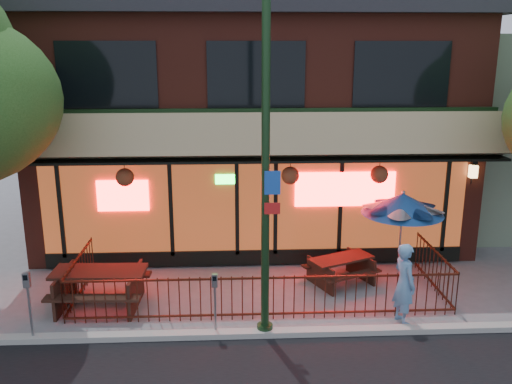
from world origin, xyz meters
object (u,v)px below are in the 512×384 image
picnic_table_left (100,283)px  picnic_table_right (341,266)px  patio_umbrella (403,204)px  parking_meter_near (215,294)px  street_light (266,184)px  parking_meter_far (28,295)px  pedestrian (404,284)px

picnic_table_left → picnic_table_right: size_ratio=1.09×
picnic_table_left → picnic_table_right: 5.72m
picnic_table_right → patio_umbrella: size_ratio=0.84×
picnic_table_right → parking_meter_near: bearing=-142.1°
picnic_table_left → street_light: bearing=-20.9°
picnic_table_left → picnic_table_right: bearing=9.9°
street_light → parking_meter_far: (-4.61, -0.08, -2.16)m
picnic_table_left → parking_meter_near: (2.60, -1.37, 0.32)m
pedestrian → parking_meter_far: pedestrian is taller
picnic_table_left → patio_umbrella: patio_umbrella is taller
picnic_table_left → parking_meter_far: (-1.01, -1.45, 0.42)m
picnic_table_left → parking_meter_far: size_ratio=1.43×
picnic_table_right → pedestrian: size_ratio=1.09×
pedestrian → parking_meter_near: pedestrian is taller
picnic_table_right → pedestrian: (0.90, -2.04, 0.44)m
pedestrian → picnic_table_left: bearing=66.5°
picnic_table_left → pedestrian: bearing=-9.1°
parking_meter_far → pedestrian: bearing=3.1°
picnic_table_left → patio_umbrella: (7.14, 1.24, 1.37)m
street_light → picnic_table_left: bearing=159.1°
picnic_table_right → pedestrian: 2.27m
patio_umbrella → pedestrian: 2.60m
patio_umbrella → pedestrian: (-0.62, -2.29, -1.06)m
parking_meter_far → picnic_table_left: bearing=55.2°
street_light → pedestrian: bearing=6.4°
street_light → pedestrian: 3.72m
patio_umbrella → picnic_table_left: bearing=-170.1°
parking_meter_near → picnic_table_right: bearing=37.9°
picnic_table_left → pedestrian: pedestrian is taller
pedestrian → parking_meter_near: (-3.93, -0.32, 0.01)m
picnic_table_right → parking_meter_far: size_ratio=1.31×
street_light → picnic_table_left: street_light is taller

